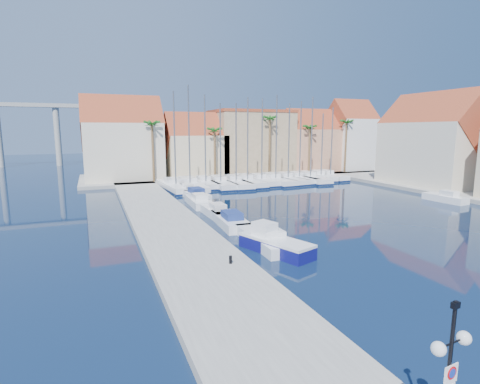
% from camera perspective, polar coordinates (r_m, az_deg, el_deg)
% --- Properties ---
extents(ground, '(260.00, 260.00, 0.00)m').
position_cam_1_polar(ground, '(23.97, 19.00, -11.85)').
color(ground, black).
rests_on(ground, ground).
extents(quay_west, '(6.00, 77.00, 0.50)m').
position_cam_1_polar(quay_west, '(31.91, -10.36, -5.66)').
color(quay_west, gray).
rests_on(quay_west, ground).
extents(shore_north, '(54.00, 16.00, 0.50)m').
position_cam_1_polar(shore_north, '(69.86, -0.65, 2.72)').
color(shore_north, gray).
rests_on(shore_north, ground).
extents(lamp_post, '(1.35, 0.47, 3.98)m').
position_cam_1_polar(lamp_post, '(11.20, 29.45, -20.67)').
color(lamp_post, black).
rests_on(lamp_post, quay_west).
extents(bollard, '(0.19, 0.19, 0.48)m').
position_cam_1_polar(bollard, '(22.99, -1.46, -10.27)').
color(bollard, black).
rests_on(bollard, quay_west).
extents(fishing_boat, '(3.69, 6.00, 1.99)m').
position_cam_1_polar(fishing_boat, '(26.52, 5.22, -7.76)').
color(fishing_boat, '#10105F').
rests_on(fishing_boat, ground).
extents(motorboat_west_0, '(2.47, 7.18, 1.40)m').
position_cam_1_polar(motorboat_west_0, '(28.18, 3.89, -7.02)').
color(motorboat_west_0, white).
rests_on(motorboat_west_0, ground).
extents(motorboat_west_1, '(2.50, 6.63, 1.40)m').
position_cam_1_polar(motorboat_west_1, '(33.57, -1.51, -4.29)').
color(motorboat_west_1, white).
rests_on(motorboat_west_1, ground).
extents(motorboat_west_2, '(1.81, 5.40, 1.40)m').
position_cam_1_polar(motorboat_west_2, '(37.03, -3.59, -2.99)').
color(motorboat_west_2, white).
rests_on(motorboat_west_2, ground).
extents(motorboat_west_3, '(2.24, 6.33, 1.40)m').
position_cam_1_polar(motorboat_west_3, '(42.69, -6.31, -1.36)').
color(motorboat_west_3, white).
rests_on(motorboat_west_3, ground).
extents(motorboat_west_4, '(2.61, 6.73, 1.40)m').
position_cam_1_polar(motorboat_west_4, '(47.17, -6.90, -0.33)').
color(motorboat_west_4, white).
rests_on(motorboat_west_4, ground).
extents(motorboat_west_5, '(1.96, 5.70, 1.40)m').
position_cam_1_polar(motorboat_west_5, '(50.79, -8.06, 0.35)').
color(motorboat_west_5, white).
rests_on(motorboat_west_5, ground).
extents(motorboat_east_1, '(1.98, 5.18, 1.40)m').
position_cam_1_polar(motorboat_east_1, '(50.74, 28.82, -0.76)').
color(motorboat_east_1, white).
rests_on(motorboat_east_1, ground).
extents(sailboat_0, '(3.63, 11.04, 13.64)m').
position_cam_1_polar(sailboat_0, '(53.80, -9.92, 0.89)').
color(sailboat_0, white).
rests_on(sailboat_0, ground).
extents(sailboat_1, '(3.47, 12.03, 14.55)m').
position_cam_1_polar(sailboat_1, '(54.46, -7.76, 1.05)').
color(sailboat_1, white).
rests_on(sailboat_1, ground).
extents(sailboat_2, '(2.58, 8.80, 13.40)m').
position_cam_1_polar(sailboat_2, '(55.99, -5.39, 1.37)').
color(sailboat_2, white).
rests_on(sailboat_2, ground).
extents(sailboat_3, '(2.91, 10.32, 12.24)m').
position_cam_1_polar(sailboat_3, '(55.90, -3.14, 1.34)').
color(sailboat_3, white).
rests_on(sailboat_3, ground).
extents(sailboat_4, '(3.12, 10.52, 12.26)m').
position_cam_1_polar(sailboat_4, '(56.55, -0.79, 1.44)').
color(sailboat_4, white).
rests_on(sailboat_4, ground).
extents(sailboat_5, '(2.97, 10.50, 13.23)m').
position_cam_1_polar(sailboat_5, '(57.81, 0.92, 1.63)').
color(sailboat_5, white).
rests_on(sailboat_5, ground).
extents(sailboat_6, '(2.70, 9.01, 13.12)m').
position_cam_1_polar(sailboat_6, '(58.60, 3.09, 1.75)').
color(sailboat_6, white).
rests_on(sailboat_6, ground).
extents(sailboat_7, '(3.37, 10.43, 13.70)m').
position_cam_1_polar(sailboat_7, '(59.69, 5.16, 1.85)').
color(sailboat_7, white).
rests_on(sailboat_7, ground).
extents(sailboat_8, '(3.35, 9.77, 12.49)m').
position_cam_1_polar(sailboat_8, '(60.68, 7.05, 1.94)').
color(sailboat_8, white).
rests_on(sailboat_8, ground).
extents(sailboat_9, '(3.20, 9.52, 12.89)m').
position_cam_1_polar(sailboat_9, '(61.89, 8.75, 2.06)').
color(sailboat_9, white).
rests_on(sailboat_9, ground).
extents(sailboat_10, '(3.14, 10.59, 13.59)m').
position_cam_1_polar(sailboat_10, '(62.72, 10.39, 2.10)').
color(sailboat_10, white).
rests_on(sailboat_10, ground).
extents(sailboat_11, '(2.62, 8.29, 11.09)m').
position_cam_1_polar(sailboat_11, '(64.97, 12.03, 2.30)').
color(sailboat_11, white).
rests_on(sailboat_11, ground).
extents(sailboat_12, '(2.84, 8.40, 12.16)m').
position_cam_1_polar(sailboat_12, '(65.96, 13.35, 2.38)').
color(sailboat_12, white).
rests_on(sailboat_12, ground).
extents(building_0, '(12.30, 9.00, 13.50)m').
position_cam_1_polar(building_0, '(63.97, -17.43, 7.30)').
color(building_0, beige).
rests_on(building_0, shore_north).
extents(building_1, '(10.30, 8.00, 11.00)m').
position_cam_1_polar(building_1, '(66.03, -6.88, 6.65)').
color(building_1, beige).
rests_on(building_1, shore_north).
extents(building_2, '(14.20, 10.20, 11.50)m').
position_cam_1_polar(building_2, '(70.53, 1.64, 7.68)').
color(building_2, tan).
rests_on(building_2, shore_north).
extents(building_3, '(10.30, 8.00, 12.00)m').
position_cam_1_polar(building_3, '(75.24, 10.44, 7.34)').
color(building_3, tan).
rests_on(building_3, shore_north).
extents(building_4, '(8.30, 8.00, 14.00)m').
position_cam_1_polar(building_4, '(79.55, 16.41, 8.02)').
color(building_4, white).
rests_on(building_4, shore_north).
extents(building_6, '(9.00, 14.30, 13.50)m').
position_cam_1_polar(building_6, '(62.14, 27.52, 6.61)').
color(building_6, beige).
rests_on(building_6, shore_east).
extents(palm_0, '(2.60, 2.60, 10.15)m').
position_cam_1_polar(palm_0, '(59.42, -13.27, 9.81)').
color(palm_0, brown).
rests_on(palm_0, shore_north).
extents(palm_1, '(2.60, 2.60, 9.15)m').
position_cam_1_polar(palm_1, '(61.71, -3.90, 9.14)').
color(palm_1, brown).
rests_on(palm_1, shore_north).
extents(palm_2, '(2.60, 2.60, 11.15)m').
position_cam_1_polar(palm_2, '(65.48, 4.59, 10.80)').
color(palm_2, brown).
rests_on(palm_2, shore_north).
extents(palm_3, '(2.60, 2.60, 9.65)m').
position_cam_1_polar(palm_3, '(69.36, 10.60, 9.43)').
color(palm_3, brown).
rests_on(palm_3, shore_north).
extents(palm_4, '(2.60, 2.60, 10.65)m').
position_cam_1_polar(palm_4, '(73.93, 15.95, 9.96)').
color(palm_4, brown).
rests_on(palm_4, shore_north).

